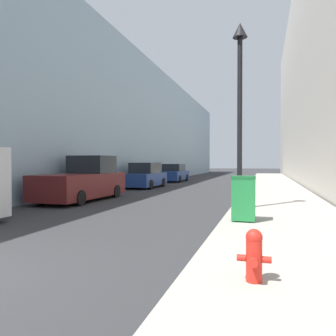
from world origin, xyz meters
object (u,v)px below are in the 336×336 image
object	(u,v)px
lamppost	(240,93)
parked_sedan_near	(145,176)
fire_hydrant	(254,254)
trash_bin	(244,198)
pickup_truck	(84,181)
parked_sedan_far	(174,173)

from	to	relation	value
lamppost	parked_sedan_near	size ratio (longest dim) A/B	1.42
fire_hydrant	trash_bin	xyz separation A→B (m)	(-0.42, 4.67, 0.26)
pickup_truck	parked_sedan_near	bearing A→B (deg)	89.64
parked_sedan_near	parked_sedan_far	xyz separation A→B (m)	(-0.06, 7.78, -0.04)
trash_bin	parked_sedan_far	world-z (taller)	parked_sedan_far
fire_hydrant	parked_sedan_far	world-z (taller)	parked_sedan_far
parked_sedan_near	parked_sedan_far	world-z (taller)	parked_sedan_near
lamppost	parked_sedan_far	bearing A→B (deg)	112.29
fire_hydrant	pickup_truck	world-z (taller)	pickup_truck
lamppost	pickup_truck	distance (m)	8.25
trash_bin	lamppost	xyz separation A→B (m)	(-0.29, 2.47, 3.40)
trash_bin	pickup_truck	bearing A→B (deg)	149.98
fire_hydrant	parked_sedan_near	size ratio (longest dim) A/B	0.16
fire_hydrant	lamppost	size ratio (longest dim) A/B	0.11
lamppost	pickup_truck	xyz separation A→B (m)	(-7.31, 1.93, -3.31)
fire_hydrant	trash_bin	world-z (taller)	trash_bin
parked_sedan_far	fire_hydrant	bearing A→B (deg)	-72.18
parked_sedan_near	fire_hydrant	bearing A→B (deg)	-65.13
trash_bin	pickup_truck	world-z (taller)	pickup_truck
trash_bin	parked_sedan_near	bearing A→B (deg)	121.06
trash_bin	parked_sedan_near	size ratio (longest dim) A/B	0.27
parked_sedan_far	parked_sedan_near	bearing A→B (deg)	-89.59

